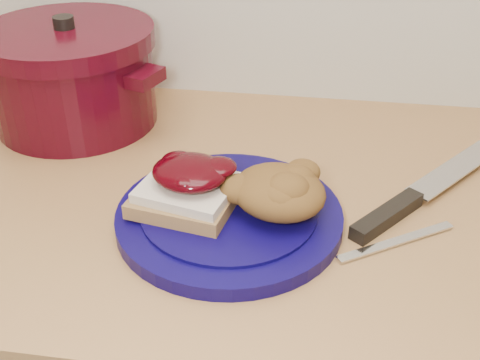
# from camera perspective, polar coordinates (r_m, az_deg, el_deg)

# --- Properties ---
(plate) EXTENTS (0.34, 0.34, 0.02)m
(plate) POSITION_cam_1_polar(r_m,az_deg,el_deg) (0.72, -1.02, -3.53)
(plate) COLOR #09043B
(plate) RESTS_ON wood_countertop
(sandwich) EXTENTS (0.13, 0.12, 0.06)m
(sandwich) POSITION_cam_1_polar(r_m,az_deg,el_deg) (0.71, -4.98, -0.58)
(sandwich) COLOR olive
(sandwich) RESTS_ON plate
(stuffing_mound) EXTENTS (0.13, 0.12, 0.06)m
(stuffing_mound) POSITION_cam_1_polar(r_m,az_deg,el_deg) (0.69, 3.70, -1.14)
(stuffing_mound) COLOR brown
(stuffing_mound) RESTS_ON plate
(chef_knife) EXTENTS (0.22, 0.27, 0.02)m
(chef_knife) POSITION_cam_1_polar(r_m,az_deg,el_deg) (0.78, 15.62, -1.97)
(chef_knife) COLOR black
(chef_knife) RESTS_ON wood_countertop
(butter_knife) EXTENTS (0.14, 0.10, 0.00)m
(butter_knife) POSITION_cam_1_polar(r_m,az_deg,el_deg) (0.72, 14.62, -5.66)
(butter_knife) COLOR silver
(butter_knife) RESTS_ON wood_countertop
(dutch_oven) EXTENTS (0.33, 0.33, 0.17)m
(dutch_oven) POSITION_cam_1_polar(r_m,az_deg,el_deg) (0.96, -15.63, 9.55)
(dutch_oven) COLOR #390510
(dutch_oven) RESTS_ON wood_countertop
(pepper_grinder) EXTENTS (0.06, 0.06, 0.14)m
(pepper_grinder) POSITION_cam_1_polar(r_m,az_deg,el_deg) (0.99, -18.44, 9.28)
(pepper_grinder) COLOR black
(pepper_grinder) RESTS_ON wood_countertop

